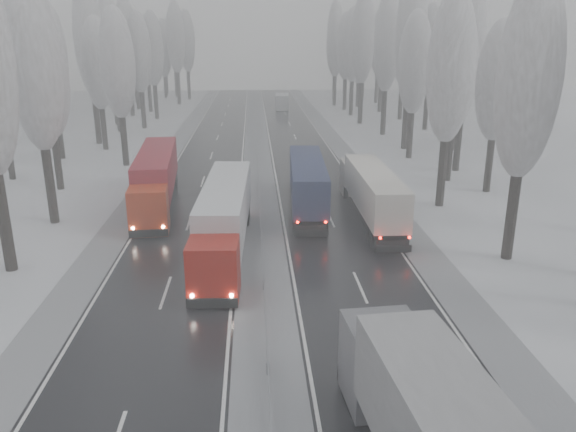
{
  "coord_description": "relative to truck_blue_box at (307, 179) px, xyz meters",
  "views": [
    {
      "loc": [
        -0.41,
        -15.61,
        13.06
      ],
      "look_at": [
        1.69,
        18.13,
        2.2
      ],
      "focal_mm": 35.0,
      "sensor_mm": 36.0,
      "label": 1
    }
  ],
  "objects": [
    {
      "name": "tree_79",
      "position": [
        -24.06,
        92.16,
        8.67
      ],
      "size": [
        3.6,
        3.6,
        17.07
      ],
      "color": "black",
      "rests_on": "ground"
    },
    {
      "name": "tree_67",
      "position": [
        -23.27,
        39.2,
        8.69
      ],
      "size": [
        3.6,
        3.6,
        17.09
      ],
      "color": "black",
      "rests_on": "ground"
    },
    {
      "name": "tree_29",
      "position": [
        19.99,
        48.81,
        9.33
      ],
      "size": [
        3.6,
        3.6,
        18.11
      ],
      "color": "black",
      "rests_on": "ground"
    },
    {
      "name": "shoulder_right",
      "position": [
        6.47,
        2.86,
        -2.32
      ],
      "size": [
        2.4,
        200.0,
        0.04
      ],
      "primitive_type": "cube",
      "color": "#919398",
      "rests_on": "ground"
    },
    {
      "name": "tree_78",
      "position": [
        -21.29,
        88.16,
        10.25
      ],
      "size": [
        3.6,
        3.6,
        19.55
      ],
      "color": "black",
      "rests_on": "ground"
    },
    {
      "name": "tree_70",
      "position": [
        -20.05,
        52.05,
        8.69
      ],
      "size": [
        3.6,
        3.6,
        17.09
      ],
      "color": "black",
      "rests_on": "ground"
    },
    {
      "name": "carriageway_right",
      "position": [
        1.52,
        2.86,
        -2.33
      ],
      "size": [
        7.5,
        200.0,
        0.03
      ],
      "primitive_type": "cube",
      "color": "black",
      "rests_on": "ground"
    },
    {
      "name": "tree_33",
      "position": [
        16.04,
        66.07,
        6.92
      ],
      "size": [
        3.6,
        3.6,
        14.33
      ],
      "color": "black",
      "rests_on": "ground"
    },
    {
      "name": "tree_16",
      "position": [
        11.31,
        -11.48,
        8.33
      ],
      "size": [
        3.6,
        3.6,
        16.53
      ],
      "color": "black",
      "rests_on": "ground"
    },
    {
      "name": "tree_76",
      "position": [
        -17.77,
        81.57,
        9.61
      ],
      "size": [
        3.6,
        3.6,
        18.55
      ],
      "color": "black",
      "rests_on": "ground"
    },
    {
      "name": "tree_26",
      "position": [
        13.84,
        34.13,
        9.76
      ],
      "size": [
        3.6,
        3.6,
        18.78
      ],
      "color": "black",
      "rests_on": "ground"
    },
    {
      "name": "tree_24",
      "position": [
        14.17,
        23.88,
        10.85
      ],
      "size": [
        3.6,
        3.6,
        20.49
      ],
      "color": "black",
      "rests_on": "ground"
    },
    {
      "name": "tree_30",
      "position": [
        12.84,
        54.56,
        9.17
      ],
      "size": [
        3.6,
        3.6,
        17.86
      ],
      "color": "black",
      "rests_on": "ground"
    },
    {
      "name": "tree_62",
      "position": [
        -17.67,
        16.58,
        8.01
      ],
      "size": [
        3.6,
        3.6,
        16.04
      ],
      "color": "black",
      "rests_on": "ground"
    },
    {
      "name": "tree_72",
      "position": [
        -22.66,
        61.39,
        7.42
      ],
      "size": [
        3.6,
        3.6,
        15.11
      ],
      "color": "black",
      "rests_on": "ground"
    },
    {
      "name": "tree_65",
      "position": [
        -23.78,
        29.57,
        10.2
      ],
      "size": [
        3.6,
        3.6,
        19.48
      ],
      "color": "black",
      "rests_on": "ground"
    },
    {
      "name": "tree_74",
      "position": [
        -18.8,
        72.18,
        10.33
      ],
      "size": [
        3.6,
        3.6,
        19.68
      ],
      "color": "black",
      "rests_on": "ground"
    },
    {
      "name": "shoulder_left",
      "position": [
        -13.93,
        2.86,
        -2.32
      ],
      "size": [
        2.4,
        200.0,
        0.04
      ],
      "primitive_type": "cube",
      "color": "#919398",
      "rests_on": "ground"
    },
    {
      "name": "tree_75",
      "position": [
        -27.92,
        76.18,
        9.65
      ],
      "size": [
        3.6,
        3.6,
        18.6
      ],
      "color": "black",
      "rests_on": "ground"
    },
    {
      "name": "tree_28",
      "position": [
        12.61,
        44.81,
        10.29
      ],
      "size": [
        3.6,
        3.6,
        19.62
      ],
      "color": "black",
      "rests_on": "ground"
    },
    {
      "name": "tree_60",
      "position": [
        -21.47,
        7.05,
        7.25
      ],
      "size": [
        3.6,
        3.6,
        14.84
      ],
      "color": "black",
      "rests_on": "ground"
    },
    {
      "name": "tree_32",
      "position": [
        12.9,
        62.07,
        8.84
      ],
      "size": [
        3.6,
        3.6,
        17.33
      ],
      "color": "black",
      "rests_on": "ground"
    },
    {
      "name": "tree_73",
      "position": [
        -25.54,
        65.39,
        8.76
      ],
      "size": [
        3.6,
        3.6,
        17.22
      ],
      "color": "black",
      "rests_on": "ground"
    },
    {
      "name": "tree_64",
      "position": [
        -21.99,
        25.57,
        7.62
      ],
      "size": [
        3.6,
        3.6,
        15.42
      ],
      "color": "black",
      "rests_on": "ground"
    },
    {
      "name": "tree_71",
      "position": [
        -24.81,
        56.05,
        10.28
      ],
      "size": [
        3.6,
        3.6,
        19.61
      ],
      "color": "black",
      "rests_on": "ground"
    },
    {
      "name": "tree_21",
      "position": [
        16.4,
        12.02,
        9.66
      ],
      "size": [
        3.6,
        3.6,
        18.62
      ],
      "color": "black",
      "rests_on": "ground"
    },
    {
      "name": "tree_22",
      "position": [
        13.3,
        18.46,
        7.9
      ],
      "size": [
        3.6,
        3.6,
        15.86
      ],
      "color": "black",
      "rests_on": "ground"
    },
    {
      "name": "truck_red_red",
      "position": [
        -11.93,
        1.19,
        0.14
      ],
      "size": [
        3.95,
        16.72,
        4.26
      ],
      "rotation": [
        0.0,
        0.0,
        0.08
      ],
      "color": "#B2270A",
      "rests_on": "ground"
    },
    {
      "name": "tree_77",
      "position": [
        -23.39,
        85.57,
        6.92
      ],
      "size": [
        3.6,
        3.6,
        14.32
      ],
      "color": "black",
      "rests_on": "ground"
    },
    {
      "name": "median_slush",
      "position": [
        -3.73,
        2.86,
        -2.32
      ],
      "size": [
        3.0,
        200.0,
        0.04
      ],
      "primitive_type": "cube",
      "color": "#919398",
      "rests_on": "ground"
    },
    {
      "name": "tree_63",
      "position": [
        -25.57,
        20.58,
        8.55
      ],
      "size": [
        3.6,
        3.6,
        16.88
      ],
      "color": "black",
      "rests_on": "ground"
    },
    {
      "name": "tree_27",
      "position": [
        20.99,
        38.13,
        9.02
      ],
      "size": [
        3.6,
        3.6,
        17.62
      ],
      "color": "black",
      "rests_on": "ground"
    },
    {
      "name": "tree_38",
      "position": [
        15.0,
        89.58,
        9.25
      ],
      "size": [
        3.6,
        3.6,
        17.97
      ],
      "color": "black",
      "rests_on": "ground"
    },
    {
      "name": "truck_red_white",
      "position": [
        -6.02,
        -9.41,
        0.11
      ],
      "size": [
        3.21,
        16.44,
        4.2
      ],
      "rotation": [
        0.0,
        0.0,
        -0.04
      ],
      "color": "#9C1108",
      "rests_on": "ground"
    },
    {
      "name": "tree_37",
      "position": [
        20.29,
        83.02,
        8.22
      ],
      "size": [
        3.6,
        3.6,
        16.37
      ],
      "color": "black",
      "rests_on": "ground"
    },
    {
      "name": "tree_36",
      "position": [
        13.31,
        79.02,
        10.68
      ],
      "size": [
        3.6,
        3.6,
        20.23
      ],
      "color": "black",
      "rests_on": "ground"
    },
    {
      "name": "tree_68",
      "position": [
        -20.31,
        41.97,
        8.4
      ],
      "size": [
        3.6,
        3.6,
        16.65
      ],
      "color": "black",
      "rests_on": "ground"
    },
    {
      "name": "tree_31",
      "position": [
        18.75,
        58.56,
        9.63
      ],
      "size": [
        3.6,
        3.6,
        18.58
      ],
      "color": "black",
      "rests_on": "ground"
    },
    {
      "name": "tree_58",
      "position": [
        -18.85,
        -2.58,
        8.76
      ],
      "size": [
        3.6,
        3.6,
        17.21
      ],
      "color": "black",
      "rests_on": "ground"
    },
    {
      "name": "truck_cream_box",
      "position": [
        4.47,
        -3.16,
        -0.08
      ],
      "size": [
        2.5,
        15.17,
        3.88
      ],
      "rotation": [
        0.0,
        0.0,
        -0.01
      ],
      "color": "#B0AA9C",
      "rests_on": "ground"
    },
    {
      "name": "carriageway_left",
      "position": [
        -8.98,
        2.86,
        -2.33
      ],
      "size": [
        7.5,
        200.0,
        0.03
      ],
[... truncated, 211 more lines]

